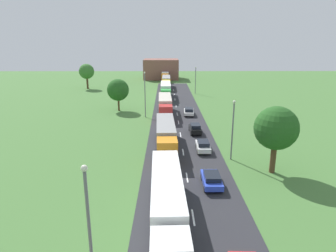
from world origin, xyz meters
The scene contains 20 objects.
road centered at (0.00, 24.50, 0.03)m, with size 10.00×140.00×0.06m, color #2B2B30.
lane_marking_centre centered at (0.00, 19.76, 0.07)m, with size 0.16×120.68×0.01m.
truck_lead centered at (-2.19, 11.29, 2.14)m, with size 2.88×14.60×3.60m.
truck_second centered at (-2.32, 28.85, 2.04)m, with size 2.85×13.36×3.43m.
truck_third centered at (-2.47, 48.07, 2.10)m, with size 2.74×13.06×3.57m.
truck_fourth centered at (-2.37, 66.41, 2.18)m, with size 2.57×13.82×3.73m.
truck_fifth centered at (-2.21, 83.29, 2.11)m, with size 2.50×13.32×3.55m.
truck_sixth centered at (-2.54, 101.36, 2.06)m, with size 2.76×13.41×3.45m.
car_second centered at (2.37, 17.69, 0.79)m, with size 1.87×4.02×1.37m.
car_third centered at (2.69, 27.65, 0.82)m, with size 1.77×3.97×1.45m.
car_fourth centered at (2.40, 35.76, 0.86)m, with size 1.84×3.98×1.53m.
car_fifth centered at (2.29, 47.95, 0.82)m, with size 2.08×4.64×1.46m.
lamppost_lead centered at (-6.38, 3.93, 4.66)m, with size 0.36×0.36×8.37m.
lamppost_second centered at (5.88, 24.85, 4.24)m, with size 0.36×0.36×7.54m.
lamppost_third centered at (-6.33, 46.65, 4.89)m, with size 0.36×0.36×8.82m.
lamppost_fourth centered at (6.01, 73.52, 4.24)m, with size 0.36×0.36×7.53m.
tree_birch centered at (-12.43, 52.35, 4.44)m, with size 4.61×4.61×6.76m.
tree_pine centered at (-26.93, 83.05, 5.32)m, with size 4.64×4.64×7.69m.
tree_elm centered at (9.73, 21.02, 5.18)m, with size 4.81×4.81×7.63m.
distant_building centered at (-4.22, 108.55, 3.81)m, with size 13.42×11.93×7.62m, color brown.
Camera 1 is at (-2.27, -9.73, 14.30)m, focal length 31.58 mm.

